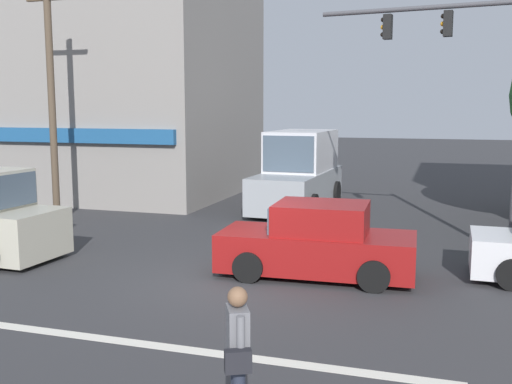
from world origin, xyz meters
TOP-DOWN VIEW (x-y plane):
  - ground_plane at (0.00, 0.00)m, footprint 120.00×120.00m
  - lane_marking_stripe at (0.00, -3.50)m, footprint 9.00×0.24m
  - building_left_block at (-10.54, 11.23)m, footprint 12.94×9.06m
  - utility_pole_near_left at (-7.55, 4.61)m, footprint 1.40×0.22m
  - traffic_light_mast at (4.73, 4.02)m, footprint 4.86×0.73m
  - sedan_parked_curbside at (1.59, 0.96)m, footprint 4.17×2.01m
  - box_truck_approaching_near at (-0.80, 9.24)m, footprint 2.39×5.67m
  - pedestrian_foreground_with_bag at (2.04, -5.45)m, footprint 0.44×0.68m

SIDE VIEW (x-z plane):
  - ground_plane at x=0.00m, z-range 0.00..0.00m
  - lane_marking_stripe at x=0.00m, z-range 0.00..0.01m
  - sedan_parked_curbside at x=1.59m, z-range -0.08..1.50m
  - pedestrian_foreground_with_bag at x=2.04m, z-range 0.12..1.79m
  - box_truck_approaching_near at x=-0.80m, z-range -0.12..2.63m
  - utility_pole_near_left at x=-7.55m, z-range 0.15..7.36m
  - traffic_light_mast at x=4.73m, z-range 1.08..7.28m
  - building_left_block at x=-10.54m, z-range 0.00..9.62m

